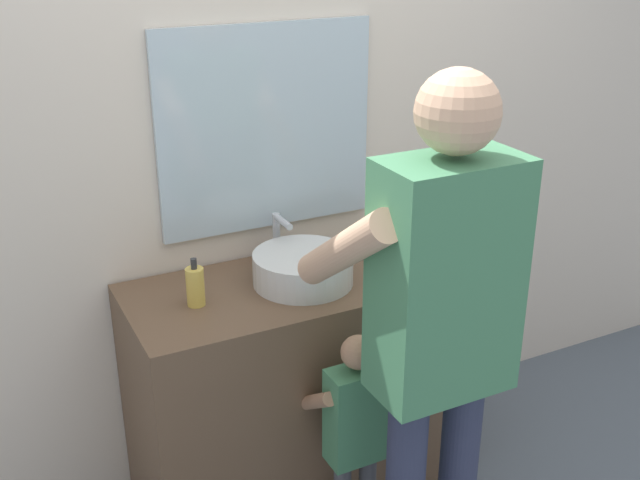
{
  "coord_description": "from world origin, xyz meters",
  "views": [
    {
      "loc": [
        -1.04,
        -1.9,
        2.03
      ],
      "look_at": [
        0.0,
        0.15,
        1.06
      ],
      "focal_mm": 43.48,
      "sensor_mm": 36.0,
      "label": 1
    }
  ],
  "objects_px": {
    "toothbrush_cup": "(384,244)",
    "soap_bottle": "(195,286)",
    "child_toddler": "(355,427)",
    "adult_parent": "(440,311)"
  },
  "relations": [
    {
      "from": "toothbrush_cup",
      "to": "soap_bottle",
      "type": "bearing_deg",
      "value": -176.12
    },
    {
      "from": "toothbrush_cup",
      "to": "child_toddler",
      "type": "distance_m",
      "value": 0.7
    },
    {
      "from": "toothbrush_cup",
      "to": "soap_bottle",
      "type": "distance_m",
      "value": 0.75
    },
    {
      "from": "toothbrush_cup",
      "to": "soap_bottle",
      "type": "height_order",
      "value": "toothbrush_cup"
    },
    {
      "from": "toothbrush_cup",
      "to": "soap_bottle",
      "type": "relative_size",
      "value": 1.25
    },
    {
      "from": "child_toddler",
      "to": "toothbrush_cup",
      "type": "bearing_deg",
      "value": 50.59
    },
    {
      "from": "child_toddler",
      "to": "adult_parent",
      "type": "bearing_deg",
      "value": -64.37
    },
    {
      "from": "toothbrush_cup",
      "to": "child_toddler",
      "type": "relative_size",
      "value": 0.25
    },
    {
      "from": "toothbrush_cup",
      "to": "adult_parent",
      "type": "distance_m",
      "value": 0.74
    },
    {
      "from": "soap_bottle",
      "to": "adult_parent",
      "type": "xyz_separation_m",
      "value": [
        0.5,
        -0.64,
        0.1
      ]
    }
  ]
}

